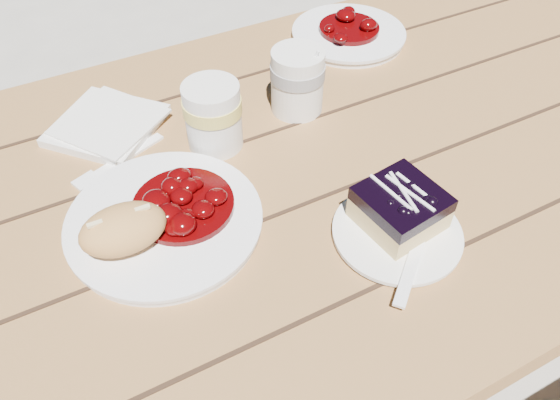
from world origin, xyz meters
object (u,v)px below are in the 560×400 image
picnic_table (271,242)px  blueberry_cake (400,207)px  coffee_cup (297,81)px  second_plate (348,35)px  main_plate (165,222)px  bread_roll (123,229)px  second_cup (213,116)px  dessert_plate (397,234)px

picnic_table → blueberry_cake: (0.10, -0.17, 0.20)m
picnic_table → coffee_cup: 0.27m
second_plate → main_plate: bearing=-148.4°
picnic_table → bread_roll: bread_roll is taller
bread_roll → second_plate: size_ratio=0.51×
picnic_table → bread_roll: 0.31m
bread_roll → second_cup: size_ratio=1.03×
second_cup → coffee_cup: bearing=7.5°
blueberry_cake → second_plate: 0.48m
main_plate → coffee_cup: (0.28, 0.14, 0.04)m
main_plate → second_plate: 0.56m
main_plate → coffee_cup: bearing=27.3°
second_plate → second_cup: bearing=-154.3°
blueberry_cake → bread_roll: bearing=151.9°
bread_roll → blueberry_cake: size_ratio=1.00×
picnic_table → blueberry_cake: 0.28m
coffee_cup → second_cup: (-0.15, -0.02, 0.00)m
dessert_plate → picnic_table: bearing=116.5°
coffee_cup → second_cup: bearing=-172.5°
main_plate → blueberry_cake: bearing=-27.7°
dessert_plate → second_plate: 0.50m
dessert_plate → coffee_cup: 0.31m
bread_roll → second_cup: 0.23m
bread_roll → dessert_plate: bread_roll is taller
main_plate → blueberry_cake: blueberry_cake is taller
dessert_plate → second_cup: second_cup is taller
bread_roll → second_plate: bearing=30.5°
main_plate → second_cup: second_cup is taller
picnic_table → second_cup: second_cup is taller
blueberry_cake → second_plate: blueberry_cake is taller
main_plate → bread_roll: bread_roll is taller
main_plate → blueberry_cake: 0.31m
picnic_table → coffee_cup: (0.11, 0.12, 0.21)m
picnic_table → dessert_plate: (0.09, -0.19, 0.17)m
blueberry_cake → second_cup: (-0.15, 0.27, 0.02)m
bread_roll → coffee_cup: coffee_cup is taller
coffee_cup → second_cup: same height
bread_roll → dessert_plate: (0.32, -0.14, -0.04)m
main_plate → blueberry_cake: (0.27, -0.14, 0.03)m
picnic_table → blueberry_cake: size_ratio=18.41×
dessert_plate → second_cup: (-0.14, 0.28, 0.05)m
picnic_table → main_plate: bearing=-170.7°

